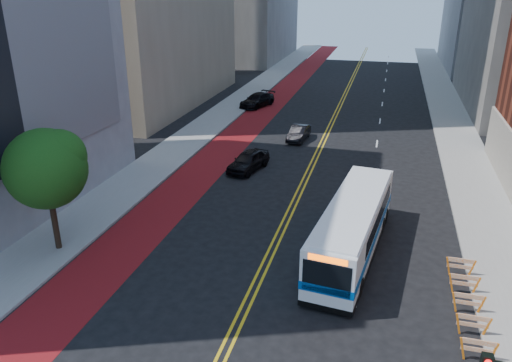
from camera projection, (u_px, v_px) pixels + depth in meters
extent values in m
cube|color=gray|center=(202.00, 130.00, 48.99)|extent=(4.00, 140.00, 0.15)
cube|color=gray|center=(462.00, 149.00, 43.27)|extent=(4.00, 140.00, 0.15)
cube|color=maroon|center=(240.00, 133.00, 48.09)|extent=(3.60, 140.00, 0.01)
cube|color=gold|center=(322.00, 139.00, 46.20)|extent=(0.14, 140.00, 0.01)
cube|color=gold|center=(326.00, 140.00, 46.11)|extent=(0.14, 140.00, 0.01)
cube|color=silver|center=(357.00, 294.00, 23.51)|extent=(0.14, 2.20, 0.01)
cube|color=silver|center=(367.00, 220.00, 30.68)|extent=(0.14, 2.20, 0.01)
cube|color=silver|center=(373.00, 175.00, 37.84)|extent=(0.14, 2.20, 0.01)
cube|color=silver|center=(377.00, 144.00, 45.01)|extent=(0.14, 2.20, 0.01)
cube|color=silver|center=(380.00, 121.00, 52.17)|extent=(0.14, 2.20, 0.01)
cube|color=silver|center=(382.00, 104.00, 59.34)|extent=(0.14, 2.20, 0.01)
cube|color=silver|center=(384.00, 91.00, 66.51)|extent=(0.14, 2.20, 0.01)
cube|color=silver|center=(386.00, 80.00, 73.67)|extent=(0.14, 2.20, 0.01)
cube|color=silver|center=(387.00, 71.00, 80.84)|extent=(0.14, 2.20, 0.01)
cube|color=silver|center=(388.00, 63.00, 88.00)|extent=(0.14, 2.20, 0.01)
cube|color=silver|center=(389.00, 57.00, 95.17)|extent=(0.14, 2.20, 0.01)
cube|color=orange|center=(462.00, 348.00, 19.31)|extent=(0.32, 0.06, 0.99)
cube|color=orange|center=(493.00, 353.00, 19.05)|extent=(0.32, 0.06, 0.99)
cube|color=orange|center=(479.00, 342.00, 19.03)|extent=(1.25, 0.05, 0.22)
cube|color=orange|center=(478.00, 350.00, 19.16)|extent=(1.25, 0.05, 0.18)
cube|color=orange|center=(458.00, 324.00, 20.70)|extent=(0.32, 0.06, 0.99)
cube|color=orange|center=(487.00, 328.00, 20.44)|extent=(0.32, 0.06, 0.99)
cube|color=orange|center=(474.00, 318.00, 20.42)|extent=(1.25, 0.05, 0.22)
cube|color=orange|center=(472.00, 325.00, 20.55)|extent=(1.25, 0.05, 0.18)
cube|color=orange|center=(454.00, 302.00, 22.09)|extent=(0.32, 0.06, 0.99)
cube|color=orange|center=(481.00, 306.00, 21.83)|extent=(0.32, 0.06, 0.99)
cube|color=orange|center=(469.00, 296.00, 21.81)|extent=(1.25, 0.05, 0.22)
cube|color=orange|center=(468.00, 303.00, 21.94)|extent=(1.25, 0.05, 0.18)
cube|color=orange|center=(451.00, 283.00, 23.48)|extent=(0.32, 0.06, 0.99)
cube|color=orange|center=(476.00, 286.00, 23.22)|extent=(0.32, 0.06, 0.99)
cube|color=orange|center=(465.00, 277.00, 23.20)|extent=(1.25, 0.05, 0.22)
cube|color=orange|center=(464.00, 284.00, 23.33)|extent=(1.25, 0.05, 0.18)
cube|color=orange|center=(448.00, 266.00, 24.87)|extent=(0.32, 0.06, 0.99)
cube|color=orange|center=(472.00, 269.00, 24.60)|extent=(0.32, 0.06, 0.99)
cube|color=orange|center=(461.00, 260.00, 24.59)|extent=(1.25, 0.05, 0.22)
cube|color=orange|center=(460.00, 267.00, 24.72)|extent=(1.25, 0.05, 0.18)
cylinder|color=black|center=(55.00, 221.00, 26.70)|extent=(0.32, 0.32, 3.20)
sphere|color=#0D4010|center=(46.00, 169.00, 25.57)|extent=(4.20, 4.20, 4.20)
sphere|color=#0D4010|center=(59.00, 156.00, 25.56)|extent=(2.80, 2.80, 2.80)
sphere|color=#0D4010|center=(32.00, 163.00, 25.27)|extent=(2.40, 2.40, 2.40)
cube|color=white|center=(353.00, 227.00, 26.27)|extent=(3.76, 11.48, 2.68)
cube|color=#05479C|center=(352.00, 234.00, 26.42)|extent=(3.81, 11.52, 0.42)
cube|color=black|center=(356.00, 213.00, 26.75)|extent=(3.41, 8.13, 0.89)
cube|color=black|center=(327.00, 278.00, 21.36)|extent=(2.15, 0.35, 1.50)
cube|color=black|center=(372.00, 182.00, 30.94)|extent=(1.95, 0.33, 0.94)
cube|color=#FF5905|center=(328.00, 259.00, 21.00)|extent=(1.71, 0.28, 0.28)
cube|color=white|center=(355.00, 203.00, 25.75)|extent=(3.58, 10.91, 0.11)
cube|color=black|center=(351.00, 249.00, 26.77)|extent=(3.80, 11.51, 0.28)
cylinder|color=black|center=(313.00, 277.00, 23.99)|extent=(0.39, 0.97, 0.94)
cylinder|color=black|center=(359.00, 287.00, 23.23)|extent=(0.39, 0.97, 0.94)
cylinder|color=black|center=(344.00, 219.00, 29.81)|extent=(0.39, 0.97, 0.94)
cylinder|color=black|center=(381.00, 225.00, 29.05)|extent=(0.39, 0.97, 0.94)
cylinder|color=black|center=(348.00, 210.00, 30.98)|extent=(0.39, 0.97, 0.94)
cylinder|color=black|center=(385.00, 216.00, 30.22)|extent=(0.39, 0.97, 0.94)
imported|color=black|center=(248.00, 161.00, 38.50)|extent=(2.82, 4.80, 1.53)
imported|color=black|center=(299.00, 133.00, 45.79)|extent=(1.70, 4.11, 1.32)
imported|color=black|center=(257.00, 100.00, 57.86)|extent=(3.69, 5.65, 1.52)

